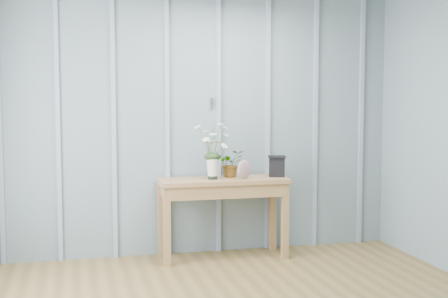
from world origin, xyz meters
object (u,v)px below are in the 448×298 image
object	(u,v)px
carved_box	(277,166)
felt_disc_vessel	(244,169)
sideboard	(223,190)
daisy_vase	(213,143)

from	to	relation	value
carved_box	felt_disc_vessel	bearing A→B (deg)	-168.39
sideboard	daisy_vase	xyz separation A→B (m)	(-0.10, -0.03, 0.45)
sideboard	carved_box	size ratio (longest dim) A/B	5.99
felt_disc_vessel	carved_box	size ratio (longest dim) A/B	0.88
felt_disc_vessel	sideboard	bearing A→B (deg)	127.51
sideboard	felt_disc_vessel	size ratio (longest dim) A/B	6.84
sideboard	felt_disc_vessel	bearing A→B (deg)	-21.81
felt_disc_vessel	carved_box	distance (m)	0.35
daisy_vase	carved_box	size ratio (longest dim) A/B	2.72
felt_disc_vessel	carved_box	bearing A→B (deg)	-19.07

